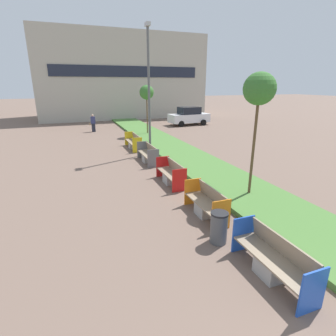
% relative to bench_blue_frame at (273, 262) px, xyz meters
% --- Properties ---
extents(planter_grass_strip, '(2.80, 120.00, 0.18)m').
position_rel_bench_blue_frame_xyz_m(planter_grass_strip, '(2.26, 7.91, -0.28)').
color(planter_grass_strip, '#4C7A38').
rests_on(planter_grass_strip, ground).
extents(building_backdrop, '(20.08, 8.87, 9.95)m').
position_rel_bench_blue_frame_xyz_m(building_backdrop, '(3.06, 31.99, 4.60)').
color(building_backdrop, '#B2AD9E').
rests_on(building_backdrop, ground).
extents(bench_blue_frame, '(0.65, 2.14, 0.94)m').
position_rel_bench_blue_frame_xyz_m(bench_blue_frame, '(0.00, 0.00, 0.00)').
color(bench_blue_frame, '#9E9B96').
rests_on(bench_blue_frame, ground).
extents(bench_orange_frame, '(0.65, 1.94, 0.94)m').
position_rel_bench_blue_frame_xyz_m(bench_orange_frame, '(-0.00, 3.05, -0.01)').
color(bench_orange_frame, '#9E9B96').
rests_on(bench_orange_frame, ground).
extents(bench_red_frame, '(0.65, 2.03, 0.94)m').
position_rel_bench_blue_frame_xyz_m(bench_red_frame, '(-0.00, 6.18, -0.00)').
color(bench_red_frame, '#9E9B96').
rests_on(bench_red_frame, ground).
extents(bench_grey_frame, '(0.65, 2.16, 0.94)m').
position_rel_bench_blue_frame_xyz_m(bench_grey_frame, '(0.00, 9.66, 0.00)').
color(bench_grey_frame, '#9E9B96').
rests_on(bench_grey_frame, ground).
extents(bench_yellow_frame, '(0.65, 2.36, 0.94)m').
position_rel_bench_blue_frame_xyz_m(bench_yellow_frame, '(0.00, 13.07, 0.01)').
color(bench_yellow_frame, '#9E9B96').
rests_on(bench_yellow_frame, ground).
extents(litter_bin, '(0.47, 0.47, 0.88)m').
position_rel_bench_blue_frame_xyz_m(litter_bin, '(-0.43, 1.58, 0.07)').
color(litter_bin, '#4C4F51').
rests_on(litter_bin, ground).
extents(street_lamp_post, '(0.24, 0.44, 7.26)m').
position_rel_bench_blue_frame_xyz_m(street_lamp_post, '(0.61, 11.30, 3.64)').
color(street_lamp_post, '#56595B').
rests_on(street_lamp_post, ground).
extents(sapling_tree_near, '(1.10, 1.10, 4.51)m').
position_rel_bench_blue_frame_xyz_m(sapling_tree_near, '(2.23, 3.77, 3.53)').
color(sapling_tree_near, brown).
rests_on(sapling_tree_near, ground).
extents(sapling_tree_far, '(1.15, 1.15, 4.05)m').
position_rel_bench_blue_frame_xyz_m(sapling_tree_far, '(2.23, 17.39, 3.07)').
color(sapling_tree_far, brown).
rests_on(sapling_tree_far, ground).
extents(pedestrian_walking, '(0.53, 0.24, 1.55)m').
position_rel_bench_blue_frame_xyz_m(pedestrian_walking, '(-1.87, 20.64, 0.41)').
color(pedestrian_walking, '#232633').
rests_on(pedestrian_walking, ground).
extents(parked_car_distant, '(4.31, 2.03, 1.86)m').
position_rel_bench_blue_frame_xyz_m(parked_car_distant, '(7.94, 21.43, 0.54)').
color(parked_car_distant, silver).
rests_on(parked_car_distant, ground).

